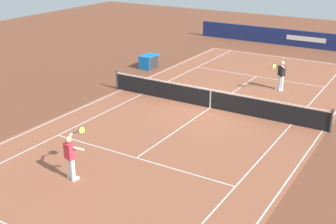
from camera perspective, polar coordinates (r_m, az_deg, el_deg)
name	(u,v)px	position (r m, az deg, el deg)	size (l,w,h in m)	color
ground_plane	(210,108)	(22.30, 5.42, 0.53)	(60.00, 60.00, 0.00)	brown
court_slab	(210,108)	(22.30, 5.42, 0.53)	(24.20, 11.40, 0.00)	#935138
court_line_markings	(210,108)	(22.30, 5.42, 0.54)	(23.85, 11.05, 0.01)	white
tennis_net	(210,99)	(22.14, 5.46, 1.72)	(0.10, 11.70, 1.08)	#2D2D33
stadium_barrier	(301,39)	(36.61, 16.66, 8.97)	(0.26, 17.00, 1.26)	navy
tennis_player_near	(71,155)	(15.71, -12.37, -5.43)	(1.16, 0.75, 1.70)	white
tennis_player_far	(281,74)	(25.41, 14.28, 4.76)	(1.18, 0.75, 1.70)	white
tennis_ball	(208,83)	(26.07, 5.16, 3.70)	(0.07, 0.07, 0.07)	#CCE01E
equipment_cart_tarped	(149,62)	(29.15, -2.46, 6.48)	(1.25, 0.84, 0.85)	#2D2D33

